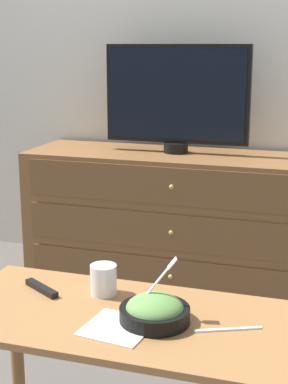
{
  "coord_description": "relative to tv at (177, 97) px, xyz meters",
  "views": [
    {
      "loc": [
        0.73,
        -3.12,
        1.22
      ],
      "look_at": [
        0.15,
        -1.3,
        0.74
      ],
      "focal_mm": 55.0,
      "sensor_mm": 36.0,
      "label": 1
    }
  ],
  "objects": [
    {
      "name": "napkin",
      "position": [
        0.25,
        -1.56,
        -0.47
      ],
      "size": [
        0.19,
        0.19,
        0.0
      ],
      "color": "white",
      "rests_on": "coffee_table"
    },
    {
      "name": "dresser",
      "position": [
        0.05,
        -0.04,
        -0.63
      ],
      "size": [
        1.63,
        0.5,
        0.68
      ],
      "color": "brown",
      "rests_on": "ground_plane"
    },
    {
      "name": "knife",
      "position": [
        0.53,
        -1.49,
        -0.47
      ],
      "size": [
        0.17,
        0.08,
        0.0
      ],
      "color": "white",
      "rests_on": "coffee_table"
    },
    {
      "name": "ground_plane",
      "position": [
        0.02,
        0.23,
        -0.97
      ],
      "size": [
        12.0,
        12.0,
        0.0
      ],
      "primitive_type": "plane",
      "color": "#56514C"
    },
    {
      "name": "takeout_bowl",
      "position": [
        0.33,
        -1.5,
        -0.44
      ],
      "size": [
        0.19,
        0.19,
        0.17
      ],
      "color": "black",
      "rests_on": "coffee_table"
    },
    {
      "name": "coffee_table",
      "position": [
        0.23,
        -1.48,
        -0.55
      ],
      "size": [
        0.98,
        0.48,
        0.5
      ],
      "color": "#9E6B3D",
      "rests_on": "ground_plane"
    },
    {
      "name": "wall_back",
      "position": [
        0.02,
        0.26,
        0.33
      ],
      "size": [
        12.0,
        0.05,
        2.6
      ],
      "color": "silver",
      "rests_on": "ground_plane"
    },
    {
      "name": "drink_cup",
      "position": [
        0.14,
        -1.37,
        -0.43
      ],
      "size": [
        0.08,
        0.08,
        0.09
      ],
      "color": "#9E6638",
      "rests_on": "coffee_table"
    },
    {
      "name": "remote_control",
      "position": [
        -0.05,
        -1.41,
        -0.46
      ],
      "size": [
        0.14,
        0.1,
        0.02
      ],
      "color": "black",
      "rests_on": "coffee_table"
    },
    {
      "name": "tv",
      "position": [
        0.0,
        0.0,
        0.0
      ],
      "size": [
        0.74,
        0.13,
        0.54
      ],
      "color": "black",
      "rests_on": "dresser"
    }
  ]
}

